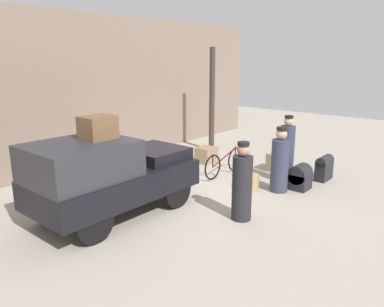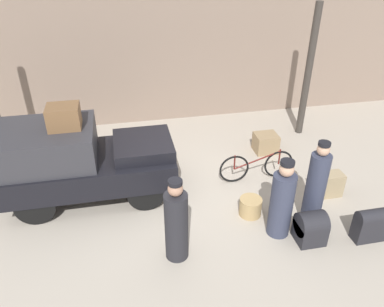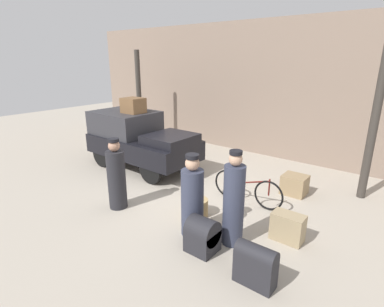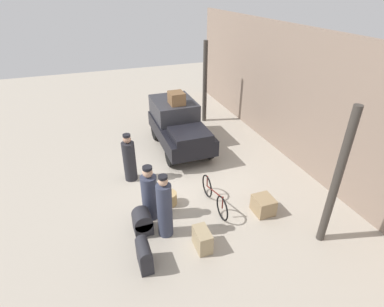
{
  "view_description": "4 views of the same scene",
  "coord_description": "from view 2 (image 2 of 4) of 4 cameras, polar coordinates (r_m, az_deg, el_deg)",
  "views": [
    {
      "loc": [
        -6.57,
        -5.55,
        3.24
      ],
      "look_at": [
        0.2,
        0.2,
        0.95
      ],
      "focal_mm": 35.0,
      "sensor_mm": 36.0,
      "label": 1
    },
    {
      "loc": [
        -1.18,
        -6.52,
        5.01
      ],
      "look_at": [
        0.2,
        0.2,
        0.95
      ],
      "focal_mm": 35.0,
      "sensor_mm": 36.0,
      "label": 2
    },
    {
      "loc": [
        4.72,
        -5.51,
        3.27
      ],
      "look_at": [
        0.2,
        0.2,
        0.95
      ],
      "focal_mm": 28.0,
      "sensor_mm": 36.0,
      "label": 3
    },
    {
      "loc": [
        7.91,
        -2.57,
        5.67
      ],
      "look_at": [
        0.2,
        0.2,
        0.95
      ],
      "focal_mm": 28.0,
      "sensor_mm": 36.0,
      "label": 4
    }
  ],
  "objects": [
    {
      "name": "porter_carrying_trunk",
      "position": [
        7.56,
        18.34,
        -4.79
      ],
      "size": [
        0.38,
        0.38,
        1.79
      ],
      "color": "#33384C",
      "rests_on": "ground"
    },
    {
      "name": "suitcase_tan_flat",
      "position": [
        10.02,
        11.15,
        1.6
      ],
      "size": [
        0.58,
        0.52,
        0.49
      ],
      "color": "#937A56",
      "rests_on": "ground"
    },
    {
      "name": "wicker_basket",
      "position": [
        7.8,
        8.89,
        -8.01
      ],
      "size": [
        0.46,
        0.46,
        0.38
      ],
      "color": "tan",
      "rests_on": "ground"
    },
    {
      "name": "canopy_pillar_right",
      "position": [
        10.68,
        17.29,
        11.73
      ],
      "size": [
        0.19,
        0.19,
        3.58
      ],
      "color": "#38332D",
      "rests_on": "ground"
    },
    {
      "name": "trunk_on_truck_roof",
      "position": [
        7.74,
        -18.95,
        5.32
      ],
      "size": [
        0.62,
        0.54,
        0.45
      ],
      "color": "brown",
      "rests_on": "truck"
    },
    {
      "name": "trunk_umber_medium",
      "position": [
        7.8,
        25.65,
        -9.64
      ],
      "size": [
        0.62,
        0.29,
        0.67
      ],
      "color": "#232328",
      "rests_on": "ground"
    },
    {
      "name": "bicycle",
      "position": [
        8.77,
        9.81,
        -1.91
      ],
      "size": [
        1.78,
        0.04,
        0.74
      ],
      "color": "black",
      "rests_on": "ground"
    },
    {
      "name": "ground_plane",
      "position": [
        8.3,
        -1.08,
        -6.48
      ],
      "size": [
        30.0,
        30.0,
        0.0
      ],
      "primitive_type": "plane",
      "color": "#A89E8E"
    },
    {
      "name": "trunk_barrel_dark",
      "position": [
        7.38,
        17.63,
        -10.68
      ],
      "size": [
        0.51,
        0.47,
        0.64
      ],
      "color": "#232328",
      "rests_on": "ground"
    },
    {
      "name": "trunk_wicker_pale",
      "position": [
        8.72,
        20.06,
        -4.45
      ],
      "size": [
        0.59,
        0.34,
        0.54
      ],
      "color": "#9E8966",
      "rests_on": "ground"
    },
    {
      "name": "station_building_facade",
      "position": [
        11.01,
        -5.29,
        15.99
      ],
      "size": [
        16.0,
        0.15,
        4.5
      ],
      "color": "gray",
      "rests_on": "ground"
    },
    {
      "name": "porter_lifting_near_truck",
      "position": [
        6.49,
        -2.41,
        -10.61
      ],
      "size": [
        0.41,
        0.41,
        1.63
      ],
      "color": "#232328",
      "rests_on": "ground"
    },
    {
      "name": "truck",
      "position": [
        8.16,
        -16.73,
        -0.82
      ],
      "size": [
        3.5,
        1.68,
        1.69
      ],
      "color": "black",
      "rests_on": "ground"
    },
    {
      "name": "conductor_in_dark_uniform",
      "position": [
        7.14,
        13.5,
        -7.19
      ],
      "size": [
        0.43,
        0.43,
        1.62
      ],
      "color": "#33384C",
      "rests_on": "ground"
    }
  ]
}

